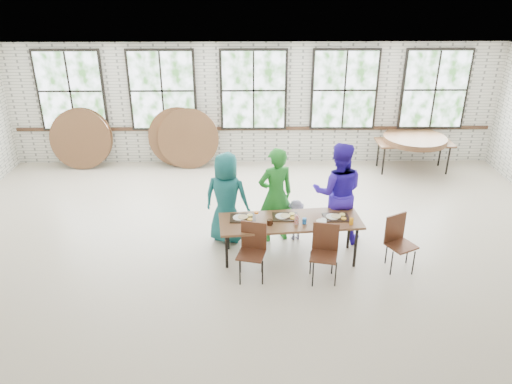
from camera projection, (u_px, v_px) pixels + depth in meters
room at (254, 92)px, 12.05m from camera, size 12.00×12.00×12.00m
dining_table at (290, 223)px, 8.46m from camera, size 2.46×1.02×0.74m
chair_near_left at (252, 246)px, 8.03m from camera, size 0.51×0.50×0.95m
chair_near_right at (325, 247)px, 7.99m from camera, size 0.50×0.49×0.95m
chair_spare at (398, 237)px, 8.27m from camera, size 0.56×0.55×0.95m
adult_teal at (227, 198)px, 8.97m from camera, size 0.94×0.74×1.70m
adult_green at (276, 195)px, 8.96m from camera, size 0.76×0.61×1.80m
toddler at (296, 220)px, 9.18m from camera, size 0.56×0.41×0.79m
adult_blue at (338, 193)px, 8.95m from camera, size 1.00×0.82×1.89m
storage_table at (414, 144)px, 12.08m from camera, size 1.81×0.78×0.74m
tabletop_clutter at (297, 220)px, 8.40m from camera, size 2.06×0.57×0.11m
round_tops_stacked at (415, 139)px, 12.03m from camera, size 1.50×1.50×0.13m
round_tops_leaning at (132, 139)px, 12.27m from camera, size 4.15×0.41×1.50m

